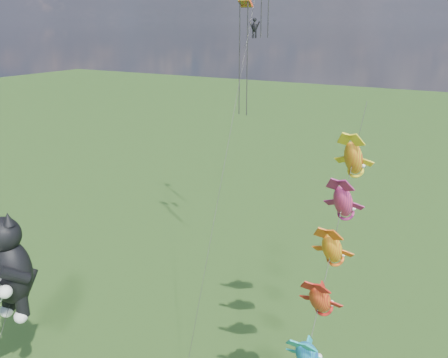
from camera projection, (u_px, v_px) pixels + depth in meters
The scene contains 3 objects.
cat_kite_rig at pixel (5, 268), 25.82m from camera, with size 3.00×4.37×11.88m.
fish_windsock_rig at pixel (326, 274), 23.89m from camera, with size 1.72×15.94×16.71m.
parafoil_rig at pixel (253, 23), 37.00m from camera, with size 3.96×17.22×28.01m.
Camera 1 is at (21.92, -17.52, 20.99)m, focal length 40.00 mm.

